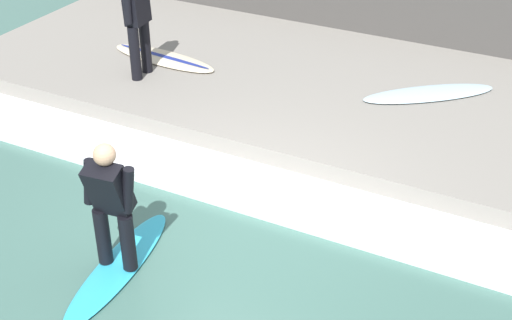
# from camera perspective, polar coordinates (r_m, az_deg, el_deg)

# --- Properties ---
(ground_plane) EXTENTS (28.00, 28.00, 0.00)m
(ground_plane) POSITION_cam_1_polar(r_m,az_deg,el_deg) (8.23, -1.82, -6.00)
(ground_plane) COLOR #426B60
(concrete_ledge) EXTENTS (4.40, 12.37, 0.36)m
(concrete_ledge) POSITION_cam_1_polar(r_m,az_deg,el_deg) (10.93, 7.26, 4.95)
(concrete_ledge) COLOR gray
(concrete_ledge) RESTS_ON ground_plane
(back_wall) EXTENTS (0.50, 12.99, 1.54)m
(back_wall) POSITION_cam_1_polar(r_m,az_deg,el_deg) (12.87, 11.43, 11.56)
(back_wall) COLOR #474442
(back_wall) RESTS_ON ground_plane
(wave_foam_crest) EXTENTS (0.97, 11.76, 0.12)m
(wave_foam_crest) POSITION_cam_1_polar(r_m,az_deg,el_deg) (8.84, 0.96, -2.58)
(wave_foam_crest) COLOR white
(wave_foam_crest) RESTS_ON ground_plane
(surfboard_riding) EXTENTS (2.06, 0.67, 0.06)m
(surfboard_riding) POSITION_cam_1_polar(r_m,az_deg,el_deg) (7.88, -10.92, -8.34)
(surfboard_riding) COLOR #2DADD1
(surfboard_riding) RESTS_ON ground_plane
(surfer_riding) EXTENTS (0.44, 0.63, 1.48)m
(surfer_riding) POSITION_cam_1_polar(r_m,az_deg,el_deg) (7.37, -11.58, -3.21)
(surfer_riding) COLOR black
(surfer_riding) RESTS_ON surfboard_riding
(surfer_waiting_near) EXTENTS (0.58, 0.29, 1.69)m
(surfer_waiting_near) POSITION_cam_1_polar(r_m,az_deg,el_deg) (10.95, -9.48, 11.26)
(surfer_waiting_near) COLOR black
(surfer_waiting_near) RESTS_ON concrete_ledge
(surfboard_waiting_near) EXTENTS (0.75, 2.04, 0.07)m
(surfboard_waiting_near) POSITION_cam_1_polar(r_m,az_deg,el_deg) (11.80, -7.40, 8.10)
(surfboard_waiting_near) COLOR beige
(surfboard_waiting_near) RESTS_ON concrete_ledge
(surfboard_spare) EXTENTS (1.71, 1.89, 0.06)m
(surfboard_spare) POSITION_cam_1_polar(r_m,az_deg,el_deg) (10.80, 13.66, 5.19)
(surfboard_spare) COLOR silver
(surfboard_spare) RESTS_ON concrete_ledge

